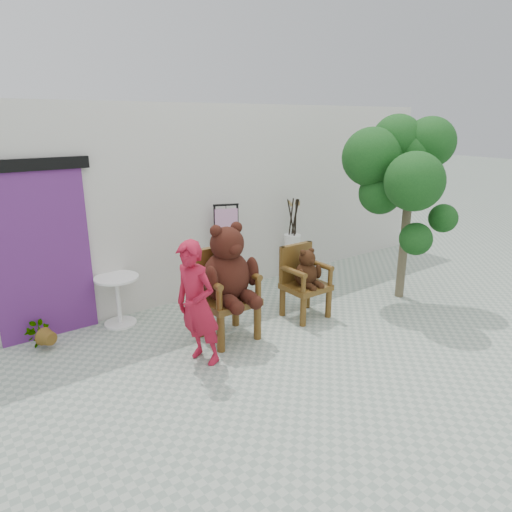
# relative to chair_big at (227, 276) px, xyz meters

# --- Properties ---
(ground_plane) EXTENTS (60.00, 60.00, 0.00)m
(ground_plane) POSITION_rel_chair_big_xyz_m (1.15, -1.10, -0.86)
(ground_plane) COLOR #9EAA98
(ground_plane) RESTS_ON ground
(back_wall) EXTENTS (9.00, 1.00, 3.00)m
(back_wall) POSITION_rel_chair_big_xyz_m (1.15, 2.00, 0.64)
(back_wall) COLOR silver
(back_wall) RESTS_ON ground
(doorway) EXTENTS (1.40, 0.11, 2.33)m
(doorway) POSITION_rel_chair_big_xyz_m (-1.85, 1.47, 0.30)
(doorway) COLOR #5C236B
(doorway) RESTS_ON ground
(chair_big) EXTENTS (0.76, 0.81, 1.55)m
(chair_big) POSITION_rel_chair_big_xyz_m (0.00, 0.00, 0.00)
(chair_big) COLOR #492F0F
(chair_big) RESTS_ON ground
(chair_small) EXTENTS (0.60, 0.55, 1.04)m
(chair_small) POSITION_rel_chair_big_xyz_m (1.27, -0.07, -0.24)
(chair_small) COLOR #492F0F
(chair_small) RESTS_ON ground
(person) EXTENTS (0.52, 0.64, 1.52)m
(person) POSITION_rel_chair_big_xyz_m (-0.66, -0.38, -0.10)
(person) COLOR maroon
(person) RESTS_ON ground
(cafe_table) EXTENTS (0.60, 0.60, 0.70)m
(cafe_table) POSITION_rel_chair_big_xyz_m (-1.00, 1.25, -0.42)
(cafe_table) COLOR white
(cafe_table) RESTS_ON ground
(display_stand) EXTENTS (0.55, 0.49, 1.51)m
(display_stand) POSITION_rel_chair_big_xyz_m (0.80, 1.24, -0.28)
(display_stand) COLOR black
(display_stand) RESTS_ON ground
(stool_bucket) EXTENTS (0.32, 0.32, 1.45)m
(stool_bucket) POSITION_rel_chair_big_xyz_m (2.19, 1.25, -0.22)
(stool_bucket) COLOR white
(stool_bucket) RESTS_ON ground
(tree) EXTENTS (1.58, 1.67, 2.85)m
(tree) POSITION_rel_chair_big_xyz_m (2.86, -0.39, 1.24)
(tree) COLOR #463D2A
(tree) RESTS_ON ground
(potted_plant) EXTENTS (0.45, 0.43, 0.40)m
(potted_plant) POSITION_rel_chair_big_xyz_m (-2.03, 1.17, -0.66)
(potted_plant) COLOR black
(potted_plant) RESTS_ON ground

